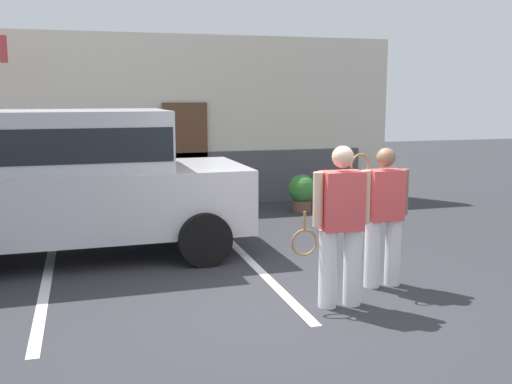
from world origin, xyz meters
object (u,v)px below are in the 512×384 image
tennis_player_man (341,225)px  potted_plant_by_porch (302,191)px  tennis_player_woman (384,215)px  parked_suv (71,176)px

tennis_player_man → potted_plant_by_porch: bearing=-105.4°
tennis_player_woman → potted_plant_by_porch: (0.71, 4.57, -0.46)m
parked_suv → potted_plant_by_porch: (4.24, 2.22, -0.74)m
tennis_player_man → tennis_player_woman: size_ratio=1.05×
potted_plant_by_porch → tennis_player_woman: bearing=-98.8°
parked_suv → potted_plant_by_porch: parked_suv is taller
tennis_player_man → tennis_player_woman: bearing=-146.8°
tennis_player_woman → potted_plant_by_porch: bearing=-99.8°
parked_suv → tennis_player_man: (2.77, -2.83, -0.25)m
parked_suv → potted_plant_by_porch: 4.84m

